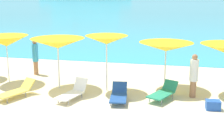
{
  "coord_description": "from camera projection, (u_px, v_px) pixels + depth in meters",
  "views": [
    {
      "loc": [
        3.89,
        -9.19,
        4.08
      ],
      "look_at": [
        1.21,
        2.97,
        1.2
      ],
      "focal_mm": 49.16,
      "sensor_mm": 36.0,
      "label": 1
    }
  ],
  "objects": [
    {
      "name": "lounge_chair_3",
      "position": [
        163.0,
        92.0,
        11.89
      ],
      "size": [
        1.19,
        1.63,
        0.63
      ],
      "rotation": [
        0.0,
        0.0,
        -0.45
      ],
      "color": "#268C66",
      "rests_on": "ground_plane"
    },
    {
      "name": "umbrella_3",
      "position": [
        107.0,
        40.0,
        12.52
      ],
      "size": [
        1.85,
        1.85,
        2.36
      ],
      "color": "silver",
      "rests_on": "ground_plane"
    },
    {
      "name": "ground_plane",
      "position": [
        117.0,
        59.0,
        20.03
      ],
      "size": [
        50.0,
        100.0,
        0.3
      ],
      "primitive_type": "cube",
      "color": "beige"
    },
    {
      "name": "umbrella_4",
      "position": [
        166.0,
        47.0,
        12.86
      ],
      "size": [
        2.29,
        2.29,
        2.04
      ],
      "color": "silver",
      "rests_on": "ground_plane"
    },
    {
      "name": "cooler_box",
      "position": [
        213.0,
        105.0,
        10.89
      ],
      "size": [
        0.53,
        0.4,
        0.34
      ],
      "primitive_type": "cube",
      "rotation": [
        0.0,
        0.0,
        0.08
      ],
      "color": "blue",
      "rests_on": "ground_plane"
    },
    {
      "name": "umbrella_2",
      "position": [
        58.0,
        43.0,
        12.93
      ],
      "size": [
        2.4,
        2.4,
        2.19
      ],
      "color": "silver",
      "rests_on": "ground_plane"
    },
    {
      "name": "beachgoer_2",
      "position": [
        194.0,
        75.0,
        12.03
      ],
      "size": [
        0.33,
        0.33,
        1.74
      ],
      "rotation": [
        0.0,
        0.0,
        2.58
      ],
      "color": "#A3704C",
      "rests_on": "ground_plane"
    },
    {
      "name": "beachgoer_0",
      "position": [
        35.0,
        56.0,
        15.37
      ],
      "size": [
        0.3,
        0.3,
        1.79
      ],
      "rotation": [
        0.0,
        0.0,
        0.06
      ],
      "color": "#A3704C",
      "rests_on": "ground_plane"
    },
    {
      "name": "lounge_chair_0",
      "position": [
        16.0,
        91.0,
        12.13
      ],
      "size": [
        1.15,
        1.73,
        0.62
      ],
      "rotation": [
        0.0,
        0.0,
        -0.4
      ],
      "color": "#D8BF4C",
      "rests_on": "ground_plane"
    },
    {
      "name": "umbrella_1",
      "position": [
        6.0,
        41.0,
        13.77
      ],
      "size": [
        2.11,
        2.11,
        2.19
      ],
      "color": "silver",
      "rests_on": "ground_plane"
    },
    {
      "name": "lounge_chair_5",
      "position": [
        73.0,
        92.0,
        11.93
      ],
      "size": [
        0.97,
        1.61,
        0.72
      ],
      "rotation": [
        0.0,
        0.0,
        -0.29
      ],
      "color": "white",
      "rests_on": "ground_plane"
    },
    {
      "name": "lounge_chair_2",
      "position": [
        119.0,
        95.0,
        11.72
      ],
      "size": [
        0.78,
        1.55,
        0.59
      ],
      "rotation": [
        0.0,
        0.0,
        0.13
      ],
      "color": "#1E478C",
      "rests_on": "ground_plane"
    }
  ]
}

